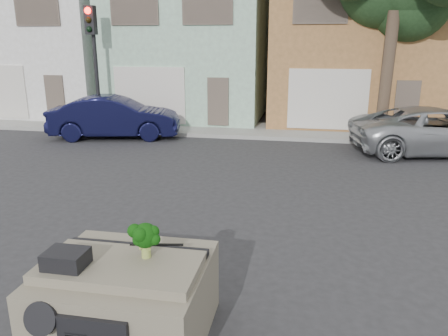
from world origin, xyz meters
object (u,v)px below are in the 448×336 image
(navy_sedan, at_px, (116,138))
(broccoli, at_px, (146,240))
(silver_pickup, at_px, (434,153))
(traffic_signal, at_px, (95,70))

(navy_sedan, relative_size, broccoli, 10.92)
(silver_pickup, distance_m, broccoli, 12.68)
(silver_pickup, height_order, broccoli, broccoli)
(silver_pickup, height_order, traffic_signal, traffic_signal)
(navy_sedan, xyz_separation_m, broccoli, (5.52, -11.33, 1.35))
(traffic_signal, height_order, broccoli, traffic_signal)
(silver_pickup, distance_m, traffic_signal, 13.34)
(navy_sedan, height_order, traffic_signal, traffic_signal)
(broccoli, bearing_deg, silver_pickup, 60.29)
(traffic_signal, xyz_separation_m, broccoli, (6.76, -12.45, -1.20))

